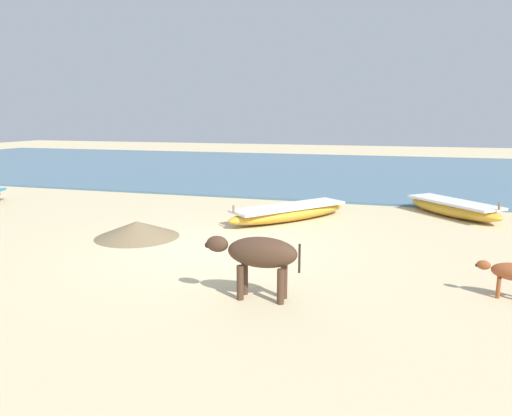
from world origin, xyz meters
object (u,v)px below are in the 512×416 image
calf_near_rust (511,273)px  cow_adult_dark (259,255)px  fishing_boat_1 (454,208)px  fishing_boat_3 (289,212)px

calf_near_rust → cow_adult_dark: bearing=28.3°
fishing_boat_1 → calf_near_rust: bearing=-40.7°
fishing_boat_1 → fishing_boat_3: size_ratio=0.82×
fishing_boat_1 → cow_adult_dark: bearing=-67.7°
fishing_boat_3 → calf_near_rust: fishing_boat_3 is taller
fishing_boat_1 → calf_near_rust: size_ratio=3.31×
fishing_boat_3 → cow_adult_dark: 5.89m
fishing_boat_3 → cow_adult_dark: cow_adult_dark is taller
fishing_boat_1 → cow_adult_dark: cow_adult_dark is taller
fishing_boat_1 → cow_adult_dark: size_ratio=1.90×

